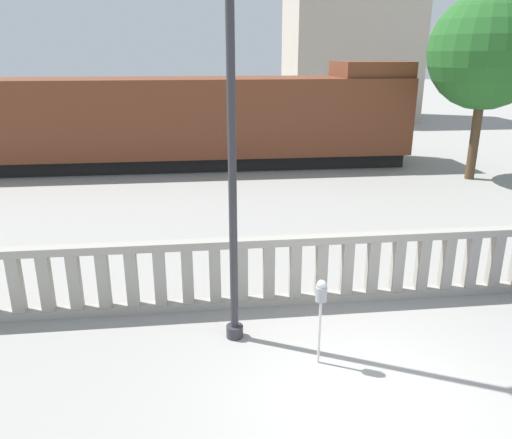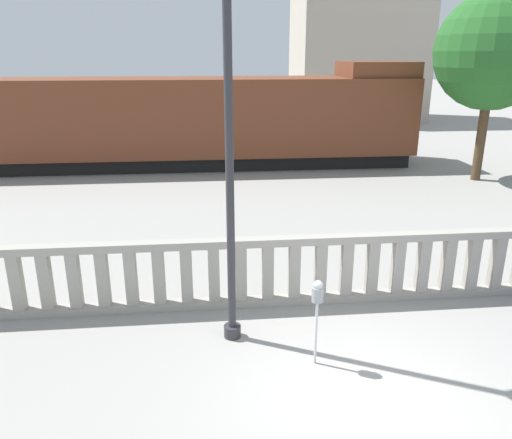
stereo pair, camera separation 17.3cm
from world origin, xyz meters
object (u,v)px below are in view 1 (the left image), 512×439
(parking_meter, at_px, (321,297))
(train_near, at_px, (183,121))
(lamppost, at_px, (232,145))
(tree_left, at_px, (487,52))

(parking_meter, relative_size, train_near, 0.07)
(lamppost, xyz_separation_m, train_near, (-1.00, 13.17, -1.33))
(parking_meter, distance_m, tree_left, 13.90)
(parking_meter, height_order, train_near, train_near)
(lamppost, distance_m, parking_meter, 2.55)
(parking_meter, bearing_deg, tree_left, 52.06)
(lamppost, distance_m, train_near, 13.27)
(parking_meter, xyz_separation_m, tree_left, (8.29, 10.63, 3.37))
(lamppost, distance_m, tree_left, 13.68)
(lamppost, relative_size, parking_meter, 4.48)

